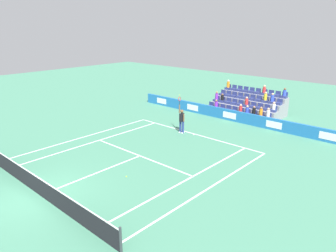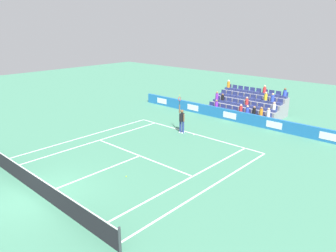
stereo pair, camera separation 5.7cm
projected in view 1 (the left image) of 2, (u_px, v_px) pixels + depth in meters
The scene contains 14 objects.
ground_plane at pixel (40, 195), 15.01m from camera, with size 80.00×80.00×0.00m, color #47896B.
line_baseline at pixel (195, 134), 23.38m from camera, with size 10.97×0.10×0.01m, color white.
line_service at pixel (140, 156), 19.52m from camera, with size 8.23×0.10×0.01m, color white.
line_centre_service at pixel (97, 173), 17.26m from camera, with size 0.10×6.40×0.01m, color white.
line_singles_sideline_left at pixel (94, 142), 21.84m from camera, with size 0.10×11.89×0.01m, color white.
line_singles_sideline_right at pixel (188, 179), 16.56m from camera, with size 0.10×11.89×0.01m, color white.
line_doubles_sideline_left at pixel (83, 137), 22.71m from camera, with size 0.10×11.89×0.01m, color white.
line_doubles_sideline_right at pixel (209, 188), 15.68m from camera, with size 0.10×11.89×0.01m, color white.
line_centre_mark at pixel (194, 134), 23.31m from camera, with size 0.10×0.20×0.01m, color white.
sponsor_barrier at pixel (230, 115), 26.61m from camera, with size 19.45×0.22×0.91m.
tennis_net at pixel (39, 186), 14.86m from camera, with size 11.97×0.10×1.07m.
tennis_player at pixel (182, 120), 23.37m from camera, with size 0.53×0.37×2.85m.
stadium_stand at pixel (248, 106), 28.59m from camera, with size 6.20×3.80×2.61m.
loose_tennis_ball at pixel (126, 176), 16.79m from camera, with size 0.07×0.07×0.07m, color #D1E533.
Camera 1 is at (-13.42, 5.78, 7.68)m, focal length 34.11 mm.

